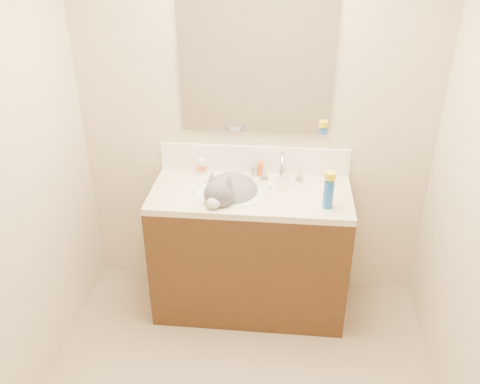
% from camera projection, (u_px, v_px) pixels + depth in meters
% --- Properties ---
extents(room_shell, '(2.24, 2.54, 2.52)m').
position_uv_depth(room_shell, '(231.00, 168.00, 1.88)').
color(room_shell, beige).
rests_on(room_shell, ground).
extents(vanity_cabinet, '(1.20, 0.55, 0.82)m').
position_uv_depth(vanity_cabinet, '(250.00, 253.00, 3.25)').
color(vanity_cabinet, '#402612').
rests_on(vanity_cabinet, ground).
extents(counter_slab, '(1.20, 0.55, 0.04)m').
position_uv_depth(counter_slab, '(251.00, 194.00, 3.04)').
color(counter_slab, beige).
rests_on(counter_slab, vanity_cabinet).
extents(basin, '(0.45, 0.36, 0.14)m').
position_uv_depth(basin, '(230.00, 203.00, 3.05)').
color(basin, white).
rests_on(basin, vanity_cabinet).
extents(faucet, '(0.28, 0.20, 0.21)m').
position_uv_depth(faucet, '(282.00, 170.00, 3.10)').
color(faucet, silver).
rests_on(faucet, counter_slab).
extents(cat, '(0.43, 0.50, 0.35)m').
position_uv_depth(cat, '(229.00, 195.00, 3.03)').
color(cat, '#595659').
rests_on(cat, basin).
extents(backsplash, '(1.20, 0.02, 0.18)m').
position_uv_depth(backsplash, '(254.00, 159.00, 3.22)').
color(backsplash, white).
rests_on(backsplash, counter_slab).
extents(mirror, '(0.90, 0.02, 0.80)m').
position_uv_depth(mirror, '(256.00, 67.00, 2.94)').
color(mirror, white).
rests_on(mirror, room_shell).
extents(pill_bottle, '(0.07, 0.07, 0.10)m').
position_uv_depth(pill_bottle, '(202.00, 166.00, 3.22)').
color(pill_bottle, silver).
rests_on(pill_bottle, counter_slab).
extents(pill_label, '(0.07, 0.07, 0.04)m').
position_uv_depth(pill_label, '(202.00, 167.00, 3.22)').
color(pill_label, orange).
rests_on(pill_label, pill_bottle).
extents(silver_jar, '(0.07, 0.07, 0.06)m').
position_uv_depth(silver_jar, '(255.00, 171.00, 3.21)').
color(silver_jar, '#B7B7BC').
rests_on(silver_jar, counter_slab).
extents(amber_bottle, '(0.04, 0.04, 0.10)m').
position_uv_depth(amber_bottle, '(260.00, 169.00, 3.19)').
color(amber_bottle, orange).
rests_on(amber_bottle, counter_slab).
extents(toothbrush, '(0.04, 0.14, 0.01)m').
position_uv_depth(toothbrush, '(271.00, 189.00, 3.05)').
color(toothbrush, silver).
rests_on(toothbrush, counter_slab).
extents(toothbrush_head, '(0.02, 0.03, 0.02)m').
position_uv_depth(toothbrush_head, '(271.00, 189.00, 3.05)').
color(toothbrush_head, '#7293F2').
rests_on(toothbrush_head, counter_slab).
extents(spray_can, '(0.08, 0.08, 0.16)m').
position_uv_depth(spray_can, '(328.00, 195.00, 2.83)').
color(spray_can, blue).
rests_on(spray_can, counter_slab).
extents(spray_cap, '(0.08, 0.08, 0.04)m').
position_uv_depth(spray_cap, '(330.00, 176.00, 2.78)').
color(spray_cap, yellow).
rests_on(spray_cap, spray_can).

